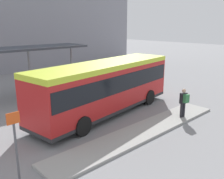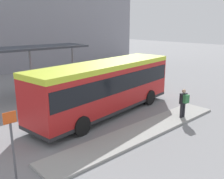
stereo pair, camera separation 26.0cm
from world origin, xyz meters
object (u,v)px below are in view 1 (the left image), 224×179
city_bus (106,84)px  bicycle_orange (154,82)px  pedestrian_waiting (184,101)px  potted_planter_near_shelter (81,85)px  platform_sign (16,147)px  bicycle_white (138,79)px  bicycle_red (146,81)px

city_bus → bicycle_orange: size_ratio=6.71×
pedestrian_waiting → potted_planter_near_shelter: bearing=20.4°
pedestrian_waiting → potted_planter_near_shelter: (-1.13, 8.70, -0.37)m
potted_planter_near_shelter → platform_sign: platform_sign is taller
pedestrian_waiting → bicycle_white: size_ratio=0.98×
potted_planter_near_shelter → platform_sign: bearing=-136.8°
pedestrian_waiting → bicycle_red: 9.05m
city_bus → bicycle_white: bearing=19.8°
potted_planter_near_shelter → platform_sign: 12.15m
pedestrian_waiting → potted_planter_near_shelter: 8.78m
city_bus → platform_sign: size_ratio=3.91×
city_bus → bicycle_red: (8.05, 3.28, -1.58)m
city_bus → bicycle_orange: 8.75m
bicycle_orange → city_bus: bearing=104.8°
potted_planter_near_shelter → bicycle_white: bearing=-5.6°
pedestrian_waiting → bicycle_white: 9.64m
pedestrian_waiting → bicycle_white: bearing=-19.9°
city_bus → bicycle_red: bearing=14.4°
city_bus → potted_planter_near_shelter: city_bus is taller
city_bus → pedestrian_waiting: size_ratio=6.24×
bicycle_orange → potted_planter_near_shelter: 7.10m
bicycle_white → potted_planter_near_shelter: 6.38m
bicycle_white → potted_planter_near_shelter: (-6.34, 0.63, 0.37)m
bicycle_white → platform_sign: platform_sign is taller
city_bus → platform_sign: city_bus is taller
bicycle_white → platform_sign: (-15.18, -7.68, 1.17)m
potted_planter_near_shelter → bicycle_orange: bearing=-18.9°
potted_planter_near_shelter → platform_sign: size_ratio=0.52×
bicycle_orange → bicycle_red: bearing=11.7°
city_bus → bicycle_red: city_bus is taller
platform_sign → city_bus: bearing=26.0°
city_bus → pedestrian_waiting: bearing=-63.8°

